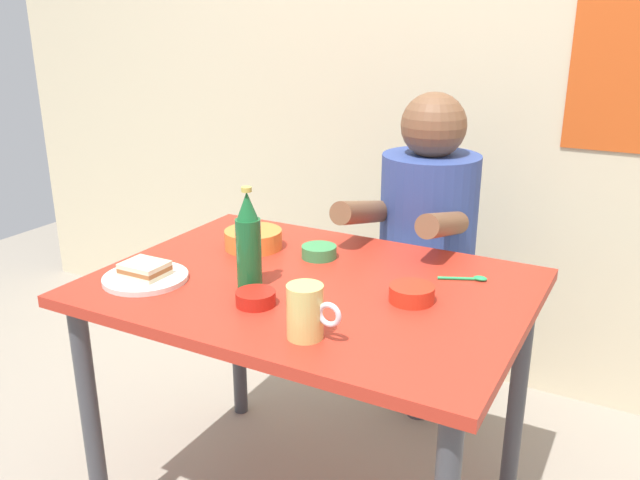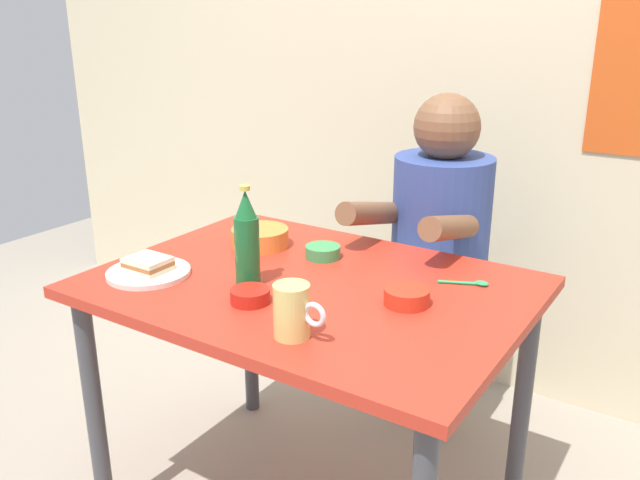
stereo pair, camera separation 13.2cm
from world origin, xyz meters
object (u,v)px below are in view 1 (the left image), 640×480
(beer_mug, at_px, (306,312))
(dip_bowl_green, at_px, (319,251))
(sandwich, at_px, (145,269))
(person_seated, at_px, (427,217))
(stool, at_px, (422,329))
(plate_orange, at_px, (146,278))
(dining_table, at_px, (311,315))
(beer_bottle, at_px, (248,243))

(beer_mug, height_order, dip_bowl_green, beer_mug)
(beer_mug, bearing_deg, sandwich, 171.57)
(sandwich, relative_size, beer_mug, 0.87)
(person_seated, height_order, sandwich, person_seated)
(stool, bearing_deg, plate_orange, -120.17)
(plate_orange, xyz_separation_m, dip_bowl_green, (0.32, 0.37, 0.01))
(person_seated, bearing_deg, dip_bowl_green, -109.99)
(dining_table, height_order, beer_bottle, beer_bottle)
(person_seated, bearing_deg, stool, 90.00)
(beer_bottle, bearing_deg, beer_mug, -33.34)
(dining_table, xyz_separation_m, stool, (0.10, 0.63, -0.30))
(dining_table, distance_m, dip_bowl_green, 0.21)
(beer_mug, distance_m, beer_bottle, 0.32)
(sandwich, height_order, beer_mug, beer_mug)
(stool, distance_m, beer_bottle, 0.92)
(dining_table, xyz_separation_m, beer_mug, (0.14, -0.27, 0.15))
(dining_table, bearing_deg, person_seated, 81.19)
(beer_mug, bearing_deg, plate_orange, 171.57)
(sandwich, bearing_deg, person_seated, 59.49)
(dining_table, xyz_separation_m, plate_orange, (-0.38, -0.20, 0.10))
(beer_mug, relative_size, dip_bowl_green, 1.26)
(person_seated, xyz_separation_m, beer_mug, (0.05, -0.89, 0.03))
(stool, distance_m, person_seated, 0.42)
(dining_table, bearing_deg, beer_bottle, -140.16)
(person_seated, bearing_deg, dining_table, -98.81)
(sandwich, distance_m, dip_bowl_green, 0.48)
(dining_table, bearing_deg, plate_orange, -152.97)
(sandwich, bearing_deg, plate_orange, -153.43)
(plate_orange, bearing_deg, dining_table, 27.03)
(beer_bottle, distance_m, dip_bowl_green, 0.29)
(stool, bearing_deg, person_seated, -90.00)
(person_seated, xyz_separation_m, sandwich, (-0.48, -0.81, 0.01))
(person_seated, xyz_separation_m, dip_bowl_green, (-0.16, -0.45, -0.01))
(dining_table, bearing_deg, beer_mug, -62.66)
(stool, relative_size, person_seated, 0.63)
(dining_table, distance_m, person_seated, 0.64)
(plate_orange, distance_m, dip_bowl_green, 0.48)
(dining_table, relative_size, sandwich, 10.00)
(person_seated, relative_size, dip_bowl_green, 7.20)
(sandwich, relative_size, dip_bowl_green, 1.10)
(plate_orange, distance_m, sandwich, 0.02)
(dining_table, distance_m, beer_bottle, 0.26)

